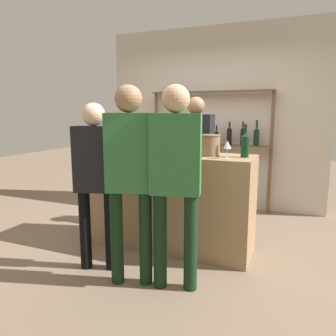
# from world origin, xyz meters

# --- Properties ---
(ground_plane) EXTENTS (16.00, 16.00, 0.00)m
(ground_plane) POSITION_xyz_m (0.00, 0.00, 0.00)
(ground_plane) COLOR #7A6651
(bar_counter) EXTENTS (1.85, 0.58, 1.06)m
(bar_counter) POSITION_xyz_m (0.00, 0.00, 0.53)
(bar_counter) COLOR #997551
(bar_counter) RESTS_ON ground_plane
(back_wall) EXTENTS (3.45, 0.12, 2.80)m
(back_wall) POSITION_xyz_m (0.00, 1.89, 1.40)
(back_wall) COLOR beige
(back_wall) RESTS_ON ground_plane
(back_shelf) EXTENTS (1.89, 0.18, 1.82)m
(back_shelf) POSITION_xyz_m (0.01, 1.71, 1.19)
(back_shelf) COLOR brown
(back_shelf) RESTS_ON ground_plane
(counter_bottle_0) EXTENTS (0.09, 0.09, 0.35)m
(counter_bottle_0) POSITION_xyz_m (-0.36, -0.14, 1.20)
(counter_bottle_0) COLOR black
(counter_bottle_0) RESTS_ON bar_counter
(counter_bottle_1) EXTENTS (0.07, 0.07, 0.37)m
(counter_bottle_1) POSITION_xyz_m (0.06, -0.16, 1.20)
(counter_bottle_1) COLOR #0F1956
(counter_bottle_1) RESTS_ON bar_counter
(counter_bottle_2) EXTENTS (0.07, 0.07, 0.33)m
(counter_bottle_2) POSITION_xyz_m (0.30, 0.17, 1.18)
(counter_bottle_2) COLOR #0F1956
(counter_bottle_2) RESTS_ON bar_counter
(counter_bottle_3) EXTENTS (0.07, 0.07, 0.35)m
(counter_bottle_3) POSITION_xyz_m (0.20, 0.05, 1.19)
(counter_bottle_3) COLOR black
(counter_bottle_3) RESTS_ON bar_counter
(counter_bottle_4) EXTENTS (0.08, 0.08, 0.33)m
(counter_bottle_4) POSITION_xyz_m (0.82, 0.03, 1.19)
(counter_bottle_4) COLOR black
(counter_bottle_4) RESTS_ON bar_counter
(wine_glass) EXTENTS (0.08, 0.08, 0.18)m
(wine_glass) POSITION_xyz_m (0.67, -0.13, 1.19)
(wine_glass) COLOR silver
(wine_glass) RESTS_ON bar_counter
(ice_bucket) EXTENTS (0.22, 0.22, 0.22)m
(ice_bucket) POSITION_xyz_m (0.46, 0.01, 1.17)
(ice_bucket) COLOR #846647
(ice_bucket) RESTS_ON bar_counter
(cork_jar) EXTENTS (0.13, 0.13, 0.14)m
(cork_jar) POSITION_xyz_m (-0.02, 0.16, 1.13)
(cork_jar) COLOR silver
(cork_jar) RESTS_ON bar_counter
(customer_left) EXTENTS (0.42, 0.28, 1.59)m
(customer_left) POSITION_xyz_m (-0.42, -0.75, 0.94)
(customer_left) COLOR black
(customer_left) RESTS_ON ground_plane
(customer_right) EXTENTS (0.44, 0.27, 1.72)m
(customer_right) POSITION_xyz_m (0.40, -0.80, 1.03)
(customer_right) COLOR black
(customer_right) RESTS_ON ground_plane
(server_behind_counter) EXTENTS (0.46, 0.23, 1.70)m
(server_behind_counter) POSITION_xyz_m (0.06, 0.79, 1.00)
(server_behind_counter) COLOR black
(server_behind_counter) RESTS_ON ground_plane
(customer_center) EXTENTS (0.43, 0.29, 1.72)m
(customer_center) POSITION_xyz_m (0.01, -0.87, 1.03)
(customer_center) COLOR black
(customer_center) RESTS_ON ground_plane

